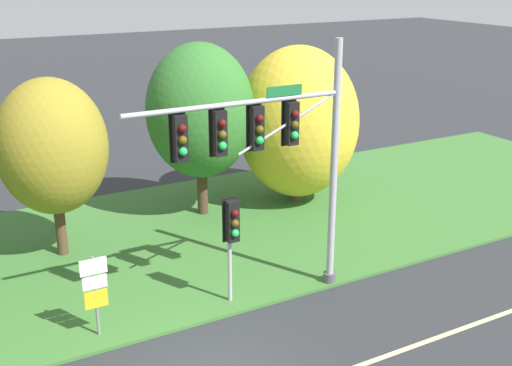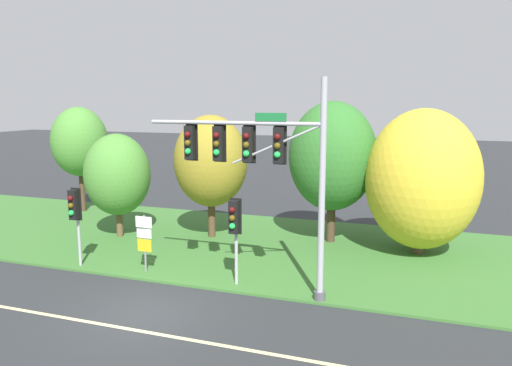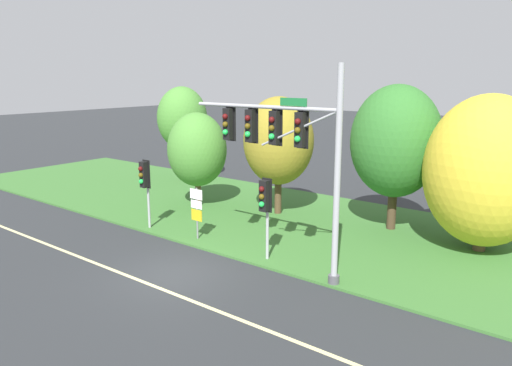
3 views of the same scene
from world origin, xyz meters
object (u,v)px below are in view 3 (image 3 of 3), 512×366
object	(u,v)px
route_sign_post	(197,208)
traffic_signal_mast	(286,144)
tree_mid_verge	(396,142)
tree_behind_signpost	(279,141)
pedestrian_signal_further_along	(265,201)
tree_left_of_mast	(197,150)
tree_tall_centre	(486,171)
pedestrian_signal_near_kerb	(145,179)
tree_nearest_road	(182,118)

from	to	relation	value
route_sign_post	traffic_signal_mast	bearing A→B (deg)	-5.66
tree_mid_verge	tree_behind_signpost	bearing A→B (deg)	-168.99
pedestrian_signal_further_along	tree_left_of_mast	distance (m)	9.18
tree_behind_signpost	tree_tall_centre	bearing A→B (deg)	3.50
pedestrian_signal_near_kerb	route_sign_post	world-z (taller)	pedestrian_signal_near_kerb
traffic_signal_mast	tree_tall_centre	size ratio (longest dim) A/B	1.17
tree_nearest_road	tree_behind_signpost	world-z (taller)	tree_nearest_road
pedestrian_signal_further_along	route_sign_post	bearing A→B (deg)	176.96
tree_mid_verge	pedestrian_signal_near_kerb	bearing A→B (deg)	-141.87
tree_nearest_road	tree_left_of_mast	size ratio (longest dim) A/B	1.24
route_sign_post	tree_nearest_road	xyz separation A→B (m)	(-9.63, 8.37, 2.85)
tree_left_of_mast	tree_tall_centre	world-z (taller)	tree_tall_centre
tree_tall_centre	route_sign_post	bearing A→B (deg)	-148.68
route_sign_post	tree_nearest_road	size ratio (longest dim) A/B	0.36
pedestrian_signal_near_kerb	route_sign_post	xyz separation A→B (m)	(2.98, 0.40, -0.98)
route_sign_post	tree_behind_signpost	size ratio (longest dim) A/B	0.38
tree_left_of_mast	pedestrian_signal_near_kerb	bearing A→B (deg)	-76.48
pedestrian_signal_further_along	tree_tall_centre	distance (m)	9.10
pedestrian_signal_further_along	tree_nearest_road	size ratio (longest dim) A/B	0.51
route_sign_post	tree_mid_verge	xyz separation A→B (m)	(6.17, 6.78, 2.74)
traffic_signal_mast	pedestrian_signal_further_along	size ratio (longest dim) A/B	2.30
tree_mid_verge	route_sign_post	bearing A→B (deg)	-132.31
pedestrian_signal_further_along	tree_mid_verge	world-z (taller)	tree_mid_verge
pedestrian_signal_near_kerb	tree_tall_centre	world-z (taller)	tree_tall_centre
traffic_signal_mast	tree_mid_verge	world-z (taller)	traffic_signal_mast
traffic_signal_mast	pedestrian_signal_further_along	bearing A→B (deg)	165.76
pedestrian_signal_near_kerb	tree_nearest_road	bearing A→B (deg)	127.19
traffic_signal_mast	tree_mid_verge	distance (m)	7.39
pedestrian_signal_further_along	route_sign_post	xyz separation A→B (m)	(-3.95, 0.21, -0.98)
tree_behind_signpost	tree_mid_verge	size ratio (longest dim) A/B	0.90
pedestrian_signal_further_along	tree_left_of_mast	xyz separation A→B (m)	(-8.03, 4.38, 0.74)
pedestrian_signal_near_kerb	tree_behind_signpost	distance (m)	7.05
traffic_signal_mast	pedestrian_signal_further_along	xyz separation A→B (m)	(-1.17, 0.30, -2.34)
route_sign_post	tree_nearest_road	world-z (taller)	tree_nearest_road
pedestrian_signal_further_along	tree_tall_centre	bearing A→B (deg)	45.60
traffic_signal_mast	tree_nearest_road	bearing A→B (deg)	148.97
tree_left_of_mast	tree_behind_signpost	world-z (taller)	tree_behind_signpost
pedestrian_signal_further_along	tree_behind_signpost	world-z (taller)	tree_behind_signpost
pedestrian_signal_further_along	tree_tall_centre	world-z (taller)	tree_tall_centre
route_sign_post	tree_tall_centre	size ratio (longest dim) A/B	0.36
route_sign_post	tree_nearest_road	bearing A→B (deg)	139.01
pedestrian_signal_near_kerb	traffic_signal_mast	bearing A→B (deg)	-0.76
tree_mid_verge	traffic_signal_mast	bearing A→B (deg)	-98.19
tree_nearest_road	pedestrian_signal_further_along	bearing A→B (deg)	-32.27
pedestrian_signal_further_along	tree_left_of_mast	bearing A→B (deg)	151.36
tree_nearest_road	tree_mid_verge	distance (m)	15.88
pedestrian_signal_near_kerb	tree_mid_verge	size ratio (longest dim) A/B	0.49
tree_mid_verge	tree_tall_centre	distance (m)	4.22
route_sign_post	tree_mid_verge	size ratio (longest dim) A/B	0.34
traffic_signal_mast	pedestrian_signal_near_kerb	distance (m)	8.43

